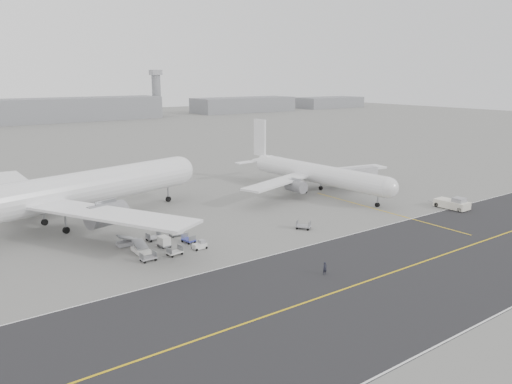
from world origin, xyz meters
TOP-DOWN VIEW (x-y plane):
  - ground at (0.00, 0.00)m, footprint 700.00×700.00m
  - taxiway at (5.02, -17.98)m, footprint 220.00×59.00m
  - horizon_buildings at (30.00, 260.00)m, footprint 520.00×28.00m
  - control_tower at (100.00, 265.00)m, footprint 7.00×7.00m
  - airliner_a at (-28.48, 32.10)m, footprint 65.41×63.93m
  - airliner_b at (30.18, 26.61)m, footprint 46.41×47.07m
  - pushback_tug at (43.55, -2.36)m, footprint 3.61×9.17m
  - jet_bridge at (38.85, 22.29)m, footprint 15.37×4.98m
  - gse_cluster at (-17.03, 11.19)m, footprint 16.97×16.45m
  - stray_dolly at (8.25, 5.30)m, footprint 2.87×3.12m
  - ground_crew_a at (-3.54, -12.82)m, footprint 0.71×0.48m

SIDE VIEW (x-z plane):
  - ground at x=0.00m, z-range 0.00..0.00m
  - horizon_buildings at x=30.00m, z-range -14.00..14.00m
  - gse_cluster at x=-17.03m, z-range -0.91..0.91m
  - stray_dolly at x=8.25m, z-range -0.82..0.82m
  - taxiway at x=5.02m, z-range -0.01..0.03m
  - ground_crew_a at x=-3.54m, z-range 0.00..1.87m
  - pushback_tug at x=43.55m, z-range -0.23..2.38m
  - jet_bridge at x=38.85m, z-range 1.13..6.86m
  - airliner_b at x=30.18m, z-range -3.43..12.80m
  - airliner_a at x=-28.48m, z-range -4.88..18.09m
  - control_tower at x=100.00m, z-range 0.63..31.88m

